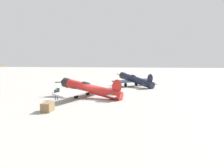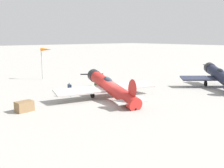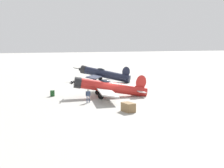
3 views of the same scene
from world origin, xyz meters
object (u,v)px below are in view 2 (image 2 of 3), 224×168
at_px(windsock_mast, 46,51).
at_px(equipment_crate, 24,106).
at_px(airplane_mid_apron, 221,77).
at_px(fuel_drum, 96,83).
at_px(ground_crew_mechanic, 70,88).
at_px(airplane_foreground, 110,87).

bearing_deg(windsock_mast, equipment_crate, 147.51).
distance_m(airplane_mid_apron, windsock_mast, 27.04).
relative_size(equipment_crate, fuel_drum, 2.06).
xyz_separation_m(airplane_mid_apron, fuel_drum, (12.28, 12.26, -1.14)).
distance_m(ground_crew_mechanic, windsock_mast, 14.20).
height_order(airplane_mid_apron, fuel_drum, airplane_mid_apron).
bearing_deg(equipment_crate, fuel_drum, -65.63).
height_order(airplane_mid_apron, windsock_mast, windsock_mast).
bearing_deg(airplane_foreground, windsock_mast, 10.06).
bearing_deg(ground_crew_mechanic, airplane_mid_apron, -35.86).
bearing_deg(airplane_mid_apron, windsock_mast, 73.33).
distance_m(airplane_foreground, ground_crew_mechanic, 4.88).
xyz_separation_m(airplane_foreground, equipment_crate, (1.33, 9.40, -0.88)).
height_order(equipment_crate, fuel_drum, equipment_crate).
relative_size(airplane_foreground, fuel_drum, 15.08).
relative_size(airplane_foreground, windsock_mast, 2.37).
xyz_separation_m(equipment_crate, windsock_mast, (15.77, -10.04, 4.28)).
distance_m(airplane_foreground, fuel_drum, 7.97).
height_order(ground_crew_mechanic, equipment_crate, ground_crew_mechanic).
distance_m(airplane_mid_apron, equipment_crate, 25.92).
bearing_deg(ground_crew_mechanic, fuel_drum, 17.12).
bearing_deg(airplane_mid_apron, airplane_foreground, 111.12).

